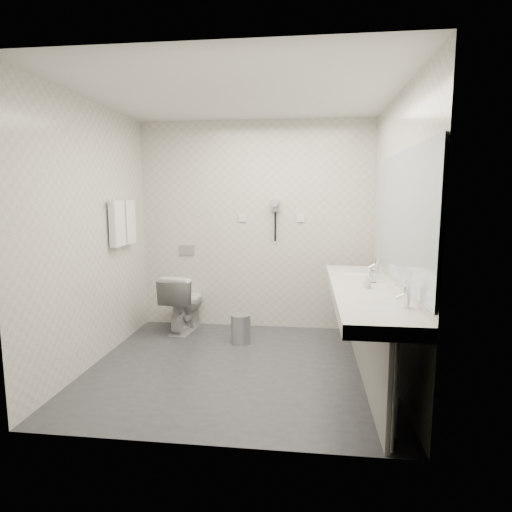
# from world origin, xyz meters

# --- Properties ---
(floor) EXTENTS (2.80, 2.80, 0.00)m
(floor) POSITION_xyz_m (0.00, 0.00, 0.00)
(floor) COLOR #2B2C31
(floor) RESTS_ON ground
(ceiling) EXTENTS (2.80, 2.80, 0.00)m
(ceiling) POSITION_xyz_m (0.00, 0.00, 2.50)
(ceiling) COLOR silver
(ceiling) RESTS_ON wall_back
(wall_back) EXTENTS (2.80, 0.00, 2.80)m
(wall_back) POSITION_xyz_m (0.00, 1.30, 1.25)
(wall_back) COLOR beige
(wall_back) RESTS_ON floor
(wall_front) EXTENTS (2.80, 0.00, 2.80)m
(wall_front) POSITION_xyz_m (0.00, -1.30, 1.25)
(wall_front) COLOR beige
(wall_front) RESTS_ON floor
(wall_left) EXTENTS (0.00, 2.60, 2.60)m
(wall_left) POSITION_xyz_m (-1.40, 0.00, 1.25)
(wall_left) COLOR beige
(wall_left) RESTS_ON floor
(wall_right) EXTENTS (0.00, 2.60, 2.60)m
(wall_right) POSITION_xyz_m (1.40, 0.00, 1.25)
(wall_right) COLOR beige
(wall_right) RESTS_ON floor
(vanity_counter) EXTENTS (0.55, 2.20, 0.10)m
(vanity_counter) POSITION_xyz_m (1.12, -0.20, 0.80)
(vanity_counter) COLOR silver
(vanity_counter) RESTS_ON floor
(vanity_panel) EXTENTS (0.03, 2.15, 0.75)m
(vanity_panel) POSITION_xyz_m (1.15, -0.20, 0.38)
(vanity_panel) COLOR gray
(vanity_panel) RESTS_ON floor
(vanity_post_near) EXTENTS (0.06, 0.06, 0.75)m
(vanity_post_near) POSITION_xyz_m (1.18, -1.24, 0.38)
(vanity_post_near) COLOR silver
(vanity_post_near) RESTS_ON floor
(vanity_post_far) EXTENTS (0.06, 0.06, 0.75)m
(vanity_post_far) POSITION_xyz_m (1.18, 0.84, 0.38)
(vanity_post_far) COLOR silver
(vanity_post_far) RESTS_ON floor
(mirror) EXTENTS (0.02, 2.20, 1.05)m
(mirror) POSITION_xyz_m (1.39, -0.20, 1.45)
(mirror) COLOR #B2BCC6
(mirror) RESTS_ON wall_right
(basin_near) EXTENTS (0.40, 0.31, 0.05)m
(basin_near) POSITION_xyz_m (1.12, -0.85, 0.83)
(basin_near) COLOR silver
(basin_near) RESTS_ON vanity_counter
(basin_far) EXTENTS (0.40, 0.31, 0.05)m
(basin_far) POSITION_xyz_m (1.12, 0.45, 0.83)
(basin_far) COLOR silver
(basin_far) RESTS_ON vanity_counter
(faucet_near) EXTENTS (0.04, 0.04, 0.15)m
(faucet_near) POSITION_xyz_m (1.32, -0.85, 0.92)
(faucet_near) COLOR silver
(faucet_near) RESTS_ON vanity_counter
(faucet_far) EXTENTS (0.04, 0.04, 0.15)m
(faucet_far) POSITION_xyz_m (1.32, 0.45, 0.92)
(faucet_far) COLOR silver
(faucet_far) RESTS_ON vanity_counter
(soap_bottle_a) EXTENTS (0.07, 0.07, 0.10)m
(soap_bottle_a) POSITION_xyz_m (1.14, -0.24, 0.90)
(soap_bottle_a) COLOR white
(soap_bottle_a) RESTS_ON vanity_counter
(soap_bottle_c) EXTENTS (0.05, 0.05, 0.11)m
(soap_bottle_c) POSITION_xyz_m (1.13, -0.20, 0.90)
(soap_bottle_c) COLOR white
(soap_bottle_c) RESTS_ON vanity_counter
(glass_left) EXTENTS (0.07, 0.07, 0.11)m
(glass_left) POSITION_xyz_m (1.22, 0.01, 0.90)
(glass_left) COLOR silver
(glass_left) RESTS_ON vanity_counter
(glass_right) EXTENTS (0.07, 0.07, 0.11)m
(glass_right) POSITION_xyz_m (1.25, 0.20, 0.90)
(glass_right) COLOR silver
(glass_right) RESTS_ON vanity_counter
(toilet) EXTENTS (0.47, 0.73, 0.70)m
(toilet) POSITION_xyz_m (-0.83, 1.01, 0.35)
(toilet) COLOR silver
(toilet) RESTS_ON floor
(flush_plate) EXTENTS (0.18, 0.02, 0.12)m
(flush_plate) POSITION_xyz_m (-0.85, 1.29, 0.95)
(flush_plate) COLOR #B2B5BA
(flush_plate) RESTS_ON wall_back
(pedal_bin) EXTENTS (0.24, 0.24, 0.31)m
(pedal_bin) POSITION_xyz_m (-0.08, 0.66, 0.15)
(pedal_bin) COLOR #B2B5BA
(pedal_bin) RESTS_ON floor
(bin_lid) EXTENTS (0.22, 0.22, 0.02)m
(bin_lid) POSITION_xyz_m (-0.08, 0.66, 0.31)
(bin_lid) COLOR #B2B5BA
(bin_lid) RESTS_ON pedal_bin
(towel_rail) EXTENTS (0.02, 0.62, 0.02)m
(towel_rail) POSITION_xyz_m (-1.35, 0.55, 1.55)
(towel_rail) COLOR silver
(towel_rail) RESTS_ON wall_left
(towel_near) EXTENTS (0.07, 0.24, 0.48)m
(towel_near) POSITION_xyz_m (-1.34, 0.41, 1.33)
(towel_near) COLOR white
(towel_near) RESTS_ON towel_rail
(towel_far) EXTENTS (0.07, 0.24, 0.48)m
(towel_far) POSITION_xyz_m (-1.34, 0.69, 1.33)
(towel_far) COLOR white
(towel_far) RESTS_ON towel_rail
(dryer_cradle) EXTENTS (0.10, 0.04, 0.14)m
(dryer_cradle) POSITION_xyz_m (0.25, 1.27, 1.50)
(dryer_cradle) COLOR gray
(dryer_cradle) RESTS_ON wall_back
(dryer_barrel) EXTENTS (0.08, 0.14, 0.08)m
(dryer_barrel) POSITION_xyz_m (0.25, 1.20, 1.53)
(dryer_barrel) COLOR gray
(dryer_barrel) RESTS_ON dryer_cradle
(dryer_cord) EXTENTS (0.02, 0.02, 0.35)m
(dryer_cord) POSITION_xyz_m (0.25, 1.26, 1.25)
(dryer_cord) COLOR black
(dryer_cord) RESTS_ON dryer_cradle
(switch_plate_a) EXTENTS (0.09, 0.02, 0.09)m
(switch_plate_a) POSITION_xyz_m (-0.15, 1.29, 1.35)
(switch_plate_a) COLOR silver
(switch_plate_a) RESTS_ON wall_back
(switch_plate_b) EXTENTS (0.09, 0.02, 0.09)m
(switch_plate_b) POSITION_xyz_m (0.55, 1.29, 1.35)
(switch_plate_b) COLOR silver
(switch_plate_b) RESTS_ON wall_back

